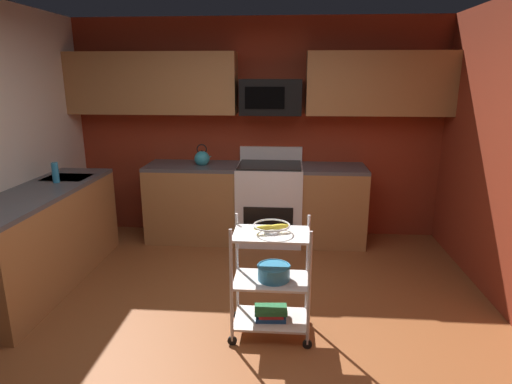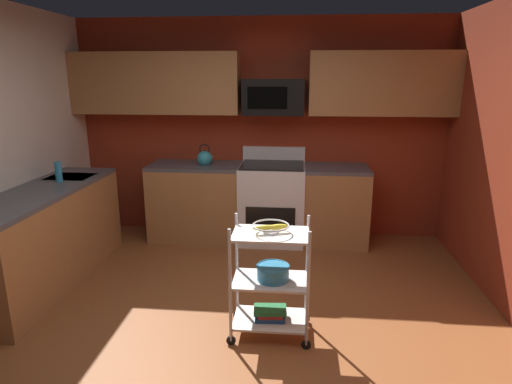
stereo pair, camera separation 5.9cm
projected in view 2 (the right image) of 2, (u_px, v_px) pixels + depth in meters
floor at (232, 342)px, 3.29m from camera, size 4.40×4.80×0.04m
wall_back at (260, 130)px, 5.28m from camera, size 4.52×0.06×2.60m
counter_run at (175, 216)px, 4.71m from camera, size 3.49×2.62×0.92m
oven_range at (272, 202)px, 5.17m from camera, size 0.76×0.65×1.10m
upper_cabinets at (256, 83)px, 4.96m from camera, size 4.40×0.33×0.70m
microwave at (274, 97)px, 4.95m from camera, size 0.70×0.39×0.40m
rolling_cart at (270, 280)px, 3.25m from camera, size 0.62×0.38×0.91m
fruit_bowl at (271, 227)px, 3.14m from camera, size 0.27×0.27×0.07m
mixing_bowl_large at (273, 272)px, 3.23m from camera, size 0.25×0.25×0.11m
book_stack at (270, 313)px, 3.33m from camera, size 0.26×0.18×0.09m
kettle at (205, 158)px, 5.10m from camera, size 0.21×0.18×0.26m
dish_soap_bottle at (59, 172)px, 4.27m from camera, size 0.06×0.06×0.20m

